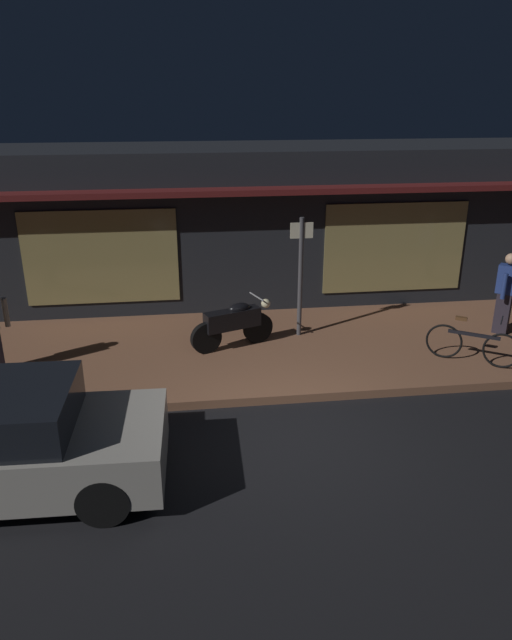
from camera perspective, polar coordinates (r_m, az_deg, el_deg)
The scene contains 7 objects.
ground_plane at distance 9.02m, azimuth 3.56°, elevation -11.16°, with size 60.00×60.00×0.00m, color black.
sidewalk_slab at distance 11.59m, azimuth 0.83°, elevation -2.89°, with size 18.00×4.00×0.15m, color brown.
storefront_building at distance 14.25m, azimuth -1.07°, elevation 9.12°, with size 18.00×3.30×3.60m.
motorcycle at distance 11.36m, azimuth -2.12°, elevation -0.28°, with size 1.64×0.80×0.97m.
bicycle_parked at distance 11.45m, azimuth 20.01°, elevation -2.21°, with size 1.42×0.93×0.91m.
person_bystander at distance 12.90m, azimuth 22.80°, elevation 2.50°, with size 0.47×0.52×1.67m.
sign_post at distance 11.68m, azimuth 4.29°, elevation 4.77°, with size 0.44×0.09×2.40m.
Camera 1 is at (-1.51, -7.45, 4.87)m, focal length 33.42 mm.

